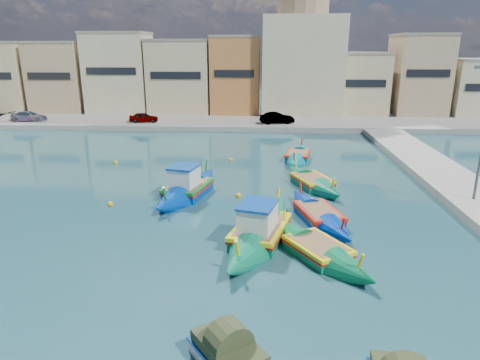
% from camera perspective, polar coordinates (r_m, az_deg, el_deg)
% --- Properties ---
extents(ground, '(160.00, 160.00, 0.00)m').
position_cam_1_polar(ground, '(20.70, -12.23, -8.45)').
color(ground, '#163F43').
rests_on(ground, ground).
extents(north_quay, '(80.00, 8.00, 0.60)m').
position_cam_1_polar(north_quay, '(50.94, -2.84, 7.56)').
color(north_quay, gray).
rests_on(north_quay, ground).
extents(north_townhouses, '(83.20, 7.87, 10.19)m').
position_cam_1_polar(north_townhouses, '(57.44, 4.71, 13.34)').
color(north_townhouses, tan).
rests_on(north_townhouses, ground).
extents(church_block, '(10.00, 10.00, 19.10)m').
position_cam_1_polar(church_block, '(58.12, 8.20, 16.64)').
color(church_block, '#C2B790').
rests_on(church_block, ground).
extents(parked_cars, '(33.03, 2.09, 1.26)m').
position_cam_1_polar(parked_cars, '(51.01, -12.87, 8.18)').
color(parked_cars, '#4C1919').
rests_on(parked_cars, north_quay).
extents(luzzu_turquoise_cabin, '(4.58, 9.86, 3.10)m').
position_cam_1_polar(luzzu_turquoise_cabin, '(20.68, 2.73, -6.94)').
color(luzzu_turquoise_cabin, '#0B7752').
rests_on(luzzu_turquoise_cabin, ground).
extents(luzzu_blue_cabin, '(4.17, 8.89, 3.06)m').
position_cam_1_polar(luzzu_blue_cabin, '(26.90, -6.98, -1.24)').
color(luzzu_blue_cabin, '#00369E').
rests_on(luzzu_blue_cabin, ground).
extents(luzzu_cyan_mid, '(3.13, 7.66, 2.21)m').
position_cam_1_polar(luzzu_cyan_mid, '(35.66, 7.72, 3.11)').
color(luzzu_cyan_mid, '#00889F').
rests_on(luzzu_cyan_mid, ground).
extents(luzzu_green, '(4.43, 7.43, 2.29)m').
position_cam_1_polar(luzzu_green, '(28.80, 9.59, -0.37)').
color(luzzu_green, '#0B7652').
rests_on(luzzu_green, ground).
extents(luzzu_blue_south, '(3.87, 7.89, 2.22)m').
position_cam_1_polar(luzzu_blue_south, '(23.30, 10.45, -4.74)').
color(luzzu_blue_south, '#0030A6').
rests_on(luzzu_blue_south, ground).
extents(luzzu_cyan_south, '(5.35, 7.08, 2.24)m').
position_cam_1_polar(luzzu_cyan_south, '(19.43, 10.30, -9.32)').
color(luzzu_cyan_south, '#0A6F43').
rests_on(luzzu_cyan_south, ground).
extents(tender_near, '(2.68, 2.93, 1.28)m').
position_cam_1_polar(tender_near, '(13.25, -1.51, -22.32)').
color(tender_near, beige).
rests_on(tender_near, ground).
extents(mooring_buoys, '(23.21, 22.86, 0.36)m').
position_cam_1_polar(mooring_buoys, '(26.16, -2.40, -2.34)').
color(mooring_buoys, gold).
rests_on(mooring_buoys, ground).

